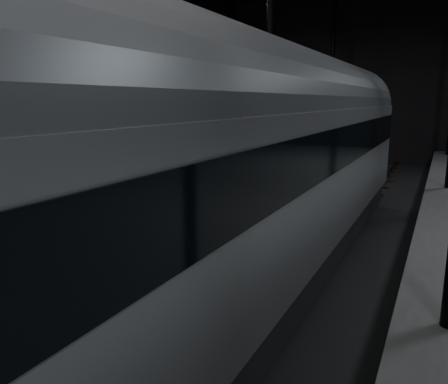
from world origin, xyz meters
The scene contains 6 objects.
ground centered at (0.00, 0.00, 0.00)m, with size 44.00×44.00×0.00m, color black.
platform_left centered at (-7.50, 0.00, 0.50)m, with size 9.00×43.80×1.00m, color #4F4F4C.
tactile_strip centered at (-3.25, 0.00, 1.00)m, with size 0.50×43.80×0.01m, color olive.
track centered at (0.00, 0.00, 0.07)m, with size 2.40×43.00×0.24m.
train centered at (0.00, -2.15, 3.07)m, with size 3.08×20.56×5.50m.
woman centered at (-3.96, -0.82, 1.80)m, with size 0.58×0.38×1.59m, color #8C7F55.
Camera 1 is at (3.47, -10.95, 4.35)m, focal length 35.00 mm.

